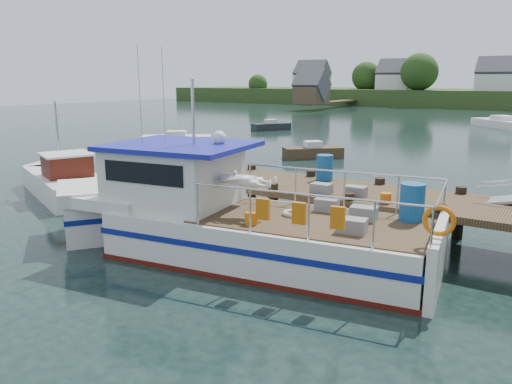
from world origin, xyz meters
The scene contains 7 objects.
ground_plane centered at (0.00, 0.00, 0.00)m, with size 160.00×160.00×0.00m, color black.
lobster_boat centered at (-0.72, -3.71, 1.02)m, with size 11.88×4.82×5.65m.
work_boat centered at (-10.64, -1.45, 0.61)m, with size 7.16×4.47×3.86m.
moored_rowboat centered at (-6.31, 13.16, 0.39)m, with size 3.44×3.39×1.05m.
moored_a centered at (-18.14, 13.99, 0.35)m, with size 5.17×4.42×0.94m.
moored_d centered at (0.81, 41.03, 0.45)m, with size 6.65×6.77×1.20m.
moored_e centered at (-17.39, 26.50, 0.38)m, with size 3.00×3.81×1.02m.
Camera 1 is at (7.24, -14.24, 4.74)m, focal length 35.00 mm.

